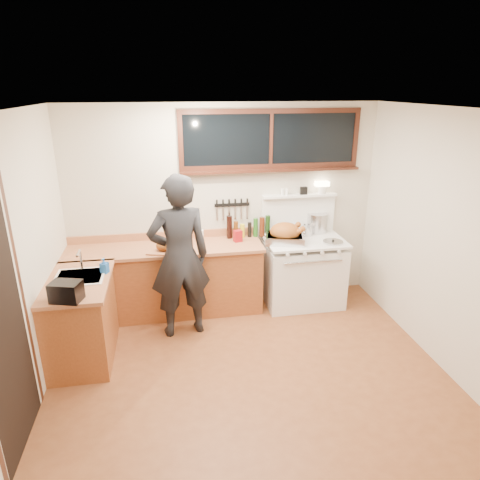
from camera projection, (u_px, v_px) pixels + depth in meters
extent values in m
cube|color=brown|center=(250.00, 374.00, 4.40)|extent=(4.00, 3.50, 0.02)
cube|color=beige|center=(224.00, 206.00, 5.60)|extent=(4.00, 0.05, 2.60)
cube|color=beige|center=(315.00, 377.00, 2.31)|extent=(4.00, 0.05, 2.60)
cube|color=beige|center=(17.00, 271.00, 3.62)|extent=(0.05, 3.50, 2.60)
cube|color=beige|center=(448.00, 243.00, 4.28)|extent=(0.05, 3.50, 2.60)
cube|color=white|center=(252.00, 106.00, 3.50)|extent=(4.00, 3.50, 0.05)
cube|color=brown|center=(166.00, 281.00, 5.46)|extent=(2.40, 0.60, 0.86)
cube|color=#AD6B45|center=(164.00, 249.00, 5.30)|extent=(2.44, 0.64, 0.04)
cube|color=#AD6B45|center=(164.00, 235.00, 5.55)|extent=(2.40, 0.03, 0.10)
sphere|color=#B78C38|center=(78.00, 277.00, 4.95)|extent=(0.03, 0.03, 0.03)
sphere|color=#B78C38|center=(122.00, 274.00, 5.03)|extent=(0.03, 0.03, 0.03)
sphere|color=#B78C38|center=(165.00, 271.00, 5.11)|extent=(0.03, 0.03, 0.03)
sphere|color=#B78C38|center=(207.00, 268.00, 5.19)|extent=(0.03, 0.03, 0.03)
sphere|color=#B78C38|center=(243.00, 265.00, 5.26)|extent=(0.03, 0.03, 0.03)
cube|color=brown|center=(82.00, 320.00, 4.55)|extent=(0.60, 1.05, 0.86)
cube|color=#AD6B45|center=(78.00, 282.00, 4.40)|extent=(0.64, 1.09, 0.04)
cube|color=white|center=(80.00, 282.00, 4.48)|extent=(0.45, 0.40, 0.14)
cube|color=white|center=(80.00, 277.00, 4.46)|extent=(0.50, 0.45, 0.01)
cylinder|color=silver|center=(81.00, 260.00, 4.59)|extent=(0.02, 0.02, 0.24)
cylinder|color=silver|center=(78.00, 253.00, 4.48)|extent=(0.02, 0.18, 0.02)
cube|color=white|center=(303.00, 274.00, 5.71)|extent=(1.00, 0.70, 0.82)
cube|color=white|center=(305.00, 241.00, 5.55)|extent=(1.02, 0.72, 0.03)
cube|color=white|center=(311.00, 277.00, 5.36)|extent=(0.88, 0.02, 0.46)
cylinder|color=silver|center=(313.00, 262.00, 5.26)|extent=(0.75, 0.02, 0.02)
cylinder|color=white|center=(288.00, 255.00, 5.18)|extent=(0.04, 0.03, 0.04)
cylinder|color=white|center=(305.00, 254.00, 5.21)|extent=(0.04, 0.03, 0.04)
cylinder|color=white|center=(322.00, 253.00, 5.25)|extent=(0.04, 0.03, 0.04)
cylinder|color=white|center=(339.00, 252.00, 5.29)|extent=(0.04, 0.03, 0.04)
cube|color=white|center=(298.00, 214.00, 5.76)|extent=(1.00, 0.05, 0.50)
cube|color=white|center=(300.00, 196.00, 5.64)|extent=(1.00, 0.12, 0.03)
cylinder|color=white|center=(322.00, 190.00, 5.67)|extent=(0.10, 0.10, 0.10)
cube|color=#FFE5B2|center=(322.00, 184.00, 5.64)|extent=(0.18, 0.09, 0.06)
cube|color=black|center=(304.00, 191.00, 5.63)|extent=(0.09, 0.05, 0.10)
cylinder|color=white|center=(287.00, 192.00, 5.59)|extent=(0.04, 0.04, 0.09)
cylinder|color=white|center=(282.00, 192.00, 5.58)|extent=(0.04, 0.04, 0.09)
cube|color=black|center=(271.00, 139.00, 5.36)|extent=(2.20, 0.01, 0.62)
cube|color=black|center=(272.00, 111.00, 5.24)|extent=(2.32, 0.04, 0.06)
cube|color=black|center=(270.00, 166.00, 5.48)|extent=(2.32, 0.04, 0.06)
cube|color=black|center=(180.00, 141.00, 5.18)|extent=(0.06, 0.04, 0.62)
cube|color=black|center=(356.00, 137.00, 5.55)|extent=(0.06, 0.04, 0.62)
cube|color=black|center=(271.00, 139.00, 5.36)|extent=(0.04, 0.04, 0.62)
cube|color=black|center=(271.00, 170.00, 5.45)|extent=(2.32, 0.13, 0.03)
cube|color=black|center=(4.00, 331.00, 3.20)|extent=(0.01, 0.86, 2.10)
cube|color=black|center=(24.00, 301.00, 3.65)|extent=(0.01, 0.07, 2.10)
cube|color=black|center=(232.00, 205.00, 5.57)|extent=(0.46, 0.02, 0.04)
cube|color=silver|center=(217.00, 214.00, 5.56)|extent=(0.02, 0.00, 0.18)
cube|color=black|center=(217.00, 203.00, 5.51)|extent=(0.02, 0.02, 0.10)
cube|color=silver|center=(223.00, 214.00, 5.57)|extent=(0.02, 0.00, 0.18)
cube|color=black|center=(223.00, 203.00, 5.53)|extent=(0.02, 0.02, 0.10)
cube|color=silver|center=(229.00, 213.00, 5.59)|extent=(0.02, 0.00, 0.18)
cube|color=black|center=(229.00, 203.00, 5.54)|extent=(0.02, 0.02, 0.10)
cube|color=silver|center=(235.00, 213.00, 5.60)|extent=(0.03, 0.00, 0.18)
cube|color=black|center=(235.00, 203.00, 5.55)|extent=(0.02, 0.02, 0.10)
cube|color=silver|center=(241.00, 213.00, 5.61)|extent=(0.03, 0.00, 0.18)
cube|color=black|center=(241.00, 202.00, 5.57)|extent=(0.02, 0.02, 0.10)
cube|color=silver|center=(247.00, 212.00, 5.63)|extent=(0.03, 0.00, 0.18)
cube|color=black|center=(247.00, 202.00, 5.58)|extent=(0.02, 0.02, 0.10)
imported|color=black|center=(179.00, 257.00, 4.82)|extent=(0.77, 0.57, 1.92)
imported|color=#2461B6|center=(104.00, 266.00, 4.54)|extent=(0.10, 0.10, 0.17)
cube|color=black|center=(66.00, 292.00, 3.94)|extent=(0.31, 0.26, 0.19)
cube|color=#AD6B45|center=(165.00, 251.00, 5.13)|extent=(0.45, 0.38, 0.02)
ellipsoid|color=brown|center=(164.00, 246.00, 5.11)|extent=(0.24, 0.20, 0.12)
sphere|color=brown|center=(172.00, 242.00, 5.16)|extent=(0.05, 0.05, 0.05)
sphere|color=brown|center=(172.00, 245.00, 5.07)|extent=(0.05, 0.05, 0.05)
cube|color=silver|center=(285.00, 239.00, 5.44)|extent=(0.57, 0.48, 0.10)
cube|color=#3F3F42|center=(285.00, 236.00, 5.43)|extent=(0.50, 0.41, 0.03)
torus|color=silver|center=(265.00, 236.00, 5.38)|extent=(0.04, 0.10, 0.10)
torus|color=silver|center=(304.00, 234.00, 5.46)|extent=(0.04, 0.10, 0.10)
ellipsoid|color=brown|center=(285.00, 232.00, 5.41)|extent=(0.44, 0.38, 0.24)
cylinder|color=brown|center=(297.00, 232.00, 5.34)|extent=(0.14, 0.09, 0.11)
sphere|color=brown|center=(303.00, 229.00, 5.34)|extent=(0.07, 0.07, 0.07)
cylinder|color=brown|center=(293.00, 228.00, 5.51)|extent=(0.14, 0.09, 0.11)
sphere|color=brown|center=(298.00, 225.00, 5.51)|extent=(0.07, 0.07, 0.07)
cylinder|color=silver|center=(317.00, 222.00, 5.81)|extent=(0.29, 0.29, 0.26)
cylinder|color=silver|center=(307.00, 231.00, 5.69)|extent=(0.17, 0.17, 0.12)
cylinder|color=black|center=(305.00, 225.00, 5.79)|extent=(0.03, 0.16, 0.02)
cylinder|color=silver|center=(333.00, 242.00, 5.43)|extent=(0.28, 0.28, 0.02)
sphere|color=black|center=(333.00, 241.00, 5.42)|extent=(0.03, 0.03, 0.03)
cube|color=maroon|center=(238.00, 236.00, 5.45)|extent=(0.12, 0.10, 0.15)
cylinder|color=white|center=(201.00, 236.00, 5.45)|extent=(0.11, 0.11, 0.15)
cylinder|color=black|center=(229.00, 227.00, 5.55)|extent=(0.07, 0.07, 0.30)
cylinder|color=black|center=(236.00, 230.00, 5.58)|extent=(0.06, 0.06, 0.22)
cylinder|color=black|center=(242.00, 231.00, 5.60)|extent=(0.06, 0.06, 0.18)
cylinder|color=black|center=(250.00, 230.00, 5.62)|extent=(0.05, 0.05, 0.20)
cylinder|color=black|center=(256.00, 228.00, 5.62)|extent=(0.06, 0.06, 0.25)
cylinder|color=black|center=(262.00, 227.00, 5.63)|extent=(0.07, 0.07, 0.26)
cylinder|color=black|center=(268.00, 226.00, 5.64)|extent=(0.06, 0.06, 0.28)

